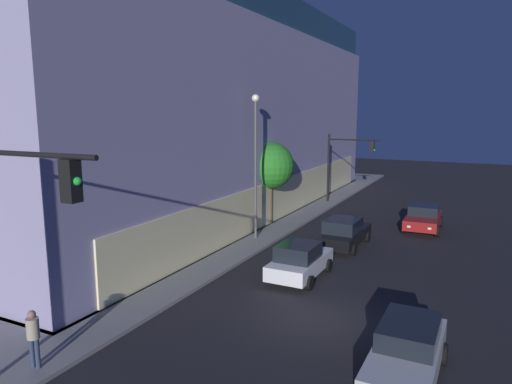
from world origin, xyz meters
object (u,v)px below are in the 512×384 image
Objects in this scene: traffic_light_far_corner at (345,157)px; car_red at (423,217)px; sidewalk_tree at (271,166)px; pedestrian_waiting at (33,334)px; car_white at (300,261)px; modern_building at (116,109)px; car_silver at (407,352)px; car_black at (344,233)px; street_lamp_sidewalk at (256,150)px.

car_red is (-6.05, -6.92, -3.07)m from traffic_light_far_corner.
sidewalk_tree reaches higher than pedestrian_waiting.
traffic_light_far_corner reaches higher than car_red.
traffic_light_far_corner is 1.34× the size of car_white.
modern_building reaches higher than car_white.
traffic_light_far_corner is at bearing 9.46° from car_white.
pedestrian_waiting reaches higher than car_silver.
modern_building reaches higher than car_red.
car_silver is at bearing -65.78° from pedestrian_waiting.
traffic_light_far_corner is 1.18× the size of car_black.
traffic_light_far_corner is 12.87m from car_black.
sidewalk_tree is 3.05× the size of pedestrian_waiting.
street_lamp_sidewalk is at bearing 129.12° from car_red.
sidewalk_tree is 18.91m from car_silver.
street_lamp_sidewalk is (-13.03, 1.66, 1.47)m from traffic_light_far_corner.
car_silver is at bearing -138.39° from car_white.
traffic_light_far_corner is 3.14× the size of pedestrian_waiting.
street_lamp_sidewalk reaches higher than car_red.
modern_building is at bearing 69.16° from street_lamp_sidewalk.
car_red is at bearing -18.45° from car_white.
traffic_light_far_corner is at bearing 48.82° from car_red.
car_silver is 1.04× the size of car_red.
car_black is at bearing -78.85° from street_lamp_sidewalk.
street_lamp_sidewalk is at bearing 101.15° from car_black.
sidewalk_tree is at bearing 3.88° from pedestrian_waiting.
sidewalk_tree reaches higher than car_white.
car_white is 0.93× the size of car_red.
sidewalk_tree is 10.63m from car_white.
pedestrian_waiting is at bearing 160.48° from car_red.
sidewalk_tree reaches higher than car_black.
modern_building is at bearing 92.08° from car_red.
street_lamp_sidewalk is at bearing 172.73° from traffic_light_far_corner.
pedestrian_waiting is at bearing 164.89° from car_black.
car_white is (-17.86, -2.98, -3.06)m from traffic_light_far_corner.
car_red is at bearing -30.51° from car_black.
car_silver is 8.57m from car_white.
car_white is (-8.59, -5.39, -3.19)m from sidewalk_tree.
pedestrian_waiting is 11.55m from car_white.
traffic_light_far_corner is at bearing -7.27° from street_lamp_sidewalk.
car_white is at bearing 161.55° from car_red.
street_lamp_sidewalk reaches higher than sidewalk_tree.
sidewalk_tree is (-9.28, 2.41, 0.13)m from traffic_light_far_corner.
traffic_light_far_corner is 1.25× the size of car_red.
sidewalk_tree reaches higher than car_silver.
car_white is (6.41, 5.69, -0.02)m from car_silver.
traffic_light_far_corner is 1.03× the size of sidewalk_tree.
pedestrian_waiting is 0.40× the size of car_red.
sidewalk_tree is at bearing 64.59° from car_black.
car_black is at bearing -115.41° from sidewalk_tree.
car_silver reaches higher than car_red.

